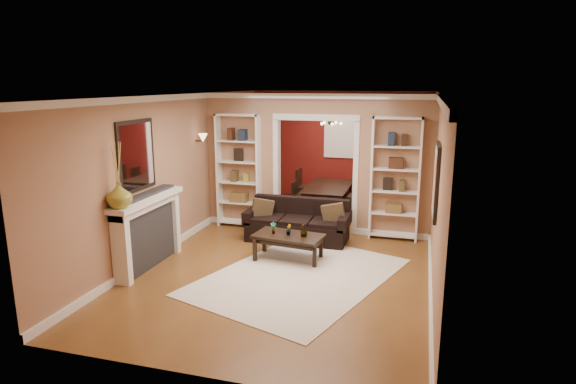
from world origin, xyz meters
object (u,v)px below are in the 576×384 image
(sofa, at_px, (297,221))
(bookshelf_right, at_px, (395,179))
(dining_table, at_px, (330,199))
(bookshelf_left, at_px, (239,171))
(coffee_table, at_px, (288,247))
(fireplace, at_px, (150,232))

(sofa, bearing_deg, bookshelf_right, 18.64)
(dining_table, bearing_deg, bookshelf_left, 134.73)
(sofa, distance_m, coffee_table, 1.05)
(sofa, xyz_separation_m, bookshelf_right, (1.72, 0.58, 0.77))
(coffee_table, relative_size, bookshelf_left, 0.49)
(sofa, xyz_separation_m, dining_table, (0.20, 2.14, -0.08))
(dining_table, bearing_deg, fireplace, 152.65)
(coffee_table, bearing_deg, bookshelf_right, 52.71)
(sofa, relative_size, fireplace, 1.14)
(sofa, relative_size, coffee_table, 1.71)
(bookshelf_right, bearing_deg, bookshelf_left, 180.00)
(fireplace, height_order, dining_table, fireplace)
(sofa, distance_m, dining_table, 2.15)
(sofa, xyz_separation_m, coffee_table, (0.11, -1.03, -0.16))
(bookshelf_left, bearing_deg, coffee_table, -47.12)
(bookshelf_left, distance_m, fireplace, 2.65)
(coffee_table, distance_m, bookshelf_left, 2.39)
(sofa, bearing_deg, fireplace, -134.57)
(sofa, xyz_separation_m, fireplace, (-1.92, -1.95, 0.20))
(sofa, height_order, fireplace, fireplace)
(bookshelf_right, height_order, dining_table, bookshelf_right)
(bookshelf_left, xyz_separation_m, bookshelf_right, (3.10, 0.00, 0.00))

